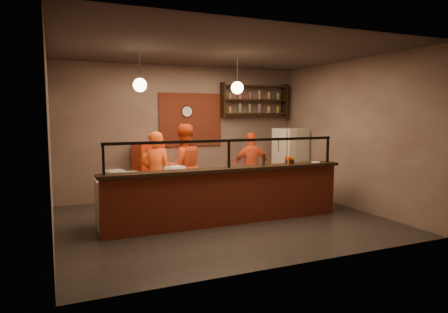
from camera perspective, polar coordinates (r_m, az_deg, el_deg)
name	(u,v)px	position (r m, az deg, el deg)	size (l,w,h in m)	color
floor	(222,220)	(7.81, -0.22, -9.05)	(6.00, 6.00, 0.00)	black
ceiling	(222,51)	(7.63, -0.23, 14.83)	(6.00, 6.00, 0.00)	#38302C
wall_back	(183,132)	(9.90, -5.92, 3.51)	(6.00, 6.00, 0.00)	#7D695B
wall_left	(50,142)	(6.95, -23.63, 1.93)	(5.00, 5.00, 0.00)	#7D695B
wall_right	(348,134)	(9.16, 17.34, 3.06)	(5.00, 5.00, 0.00)	#7D695B
wall_front	(297,148)	(5.35, 10.34, 1.24)	(6.00, 6.00, 0.00)	#7D695B
brick_patch	(191,120)	(9.92, -4.78, 5.27)	(1.60, 0.04, 1.30)	#943620
service_counter	(229,198)	(7.43, 0.69, -5.89)	(4.60, 0.25, 1.00)	#943620
counter_ledge	(229,169)	(7.34, 0.70, -1.84)	(4.70, 0.37, 0.06)	black
worktop_cabinet	(218,196)	(7.89, -0.79, -5.72)	(4.60, 0.75, 0.85)	gray
worktop	(218,174)	(7.81, -0.80, -2.49)	(4.60, 0.75, 0.05)	silver
sneeze_guard	(229,151)	(7.30, 0.70, 0.81)	(4.50, 0.05, 0.52)	white
wall_shelving	(255,100)	(10.46, 4.41, 8.05)	(1.84, 0.28, 0.85)	black
wall_clock	(187,112)	(9.88, -5.33, 6.42)	(0.30, 0.30, 0.04)	black
pendant_left	(140,85)	(7.30, -11.93, 9.97)	(0.24, 0.24, 0.77)	black
pendant_right	(237,88)	(7.90, 1.90, 9.79)	(0.24, 0.24, 0.77)	black
cook_left	(155,173)	(8.15, -9.76, -2.40)	(0.62, 0.41, 1.70)	#E64E15
cook_mid	(184,167)	(8.47, -5.81, -1.56)	(0.89, 0.70, 1.84)	red
cook_right	(252,166)	(9.46, 3.97, -1.43)	(0.94, 0.39, 1.61)	#ED4316
fridge	(290,161)	(10.32, 9.46, -0.67)	(0.70, 0.65, 1.68)	beige
red_cooler	(149,173)	(9.41, -10.73, -2.27)	(0.59, 0.54, 1.38)	red
pizza_dough	(245,170)	(8.13, 3.05, -1.94)	(0.48, 0.48, 0.01)	#F4E5CF
prep_tub_a	(115,174)	(7.41, -15.35, -2.44)	(0.28, 0.22, 0.14)	silver
prep_tub_b	(175,171)	(7.59, -7.03, -2.00)	(0.32, 0.25, 0.16)	white
prep_tub_c	(130,176)	(7.18, -13.33, -2.68)	(0.27, 0.21, 0.13)	silver
rolling_pin	(137,175)	(7.39, -12.32, -2.66)	(0.07, 0.07, 0.40)	yellow
condiment_caddy	(289,161)	(8.02, 9.33, -0.70)	(0.16, 0.12, 0.09)	black
pepper_mill	(264,160)	(7.61, 5.69, -0.49)	(0.05, 0.05, 0.23)	black
small_plate	(316,162)	(8.33, 12.99, -0.79)	(0.17, 0.17, 0.01)	white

